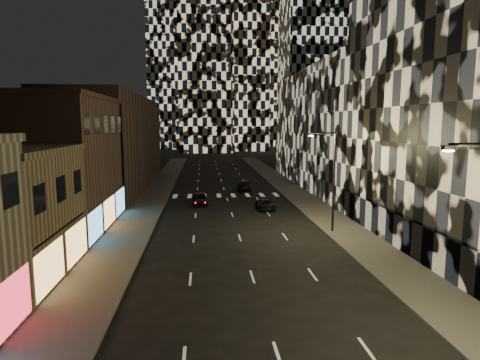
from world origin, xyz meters
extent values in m
cube|color=#47443F|center=(-10.00, 50.00, 0.07)|extent=(4.00, 120.00, 0.15)
cube|color=#47443F|center=(10.00, 50.00, 0.07)|extent=(4.00, 120.00, 0.15)
cube|color=#4C4C47|center=(-7.90, 50.00, 0.07)|extent=(0.20, 120.00, 0.15)
cube|color=#4C4C47|center=(7.90, 50.00, 0.07)|extent=(0.20, 120.00, 0.15)
cube|color=brown|center=(-17.00, 33.50, 6.00)|extent=(10.00, 15.00, 12.00)
cube|color=brown|center=(-17.00, 60.00, 7.00)|extent=(10.00, 40.00, 14.00)
cube|color=#383838|center=(12.30, 24.50, 1.50)|extent=(0.60, 25.00, 3.00)
cube|color=#232326|center=(20.00, 57.00, 9.00)|extent=(16.00, 40.00, 18.00)
cube|color=black|center=(35.00, 135.00, 50.00)|extent=(20.00, 20.00, 100.00)
cube|color=black|center=(-2.00, 140.00, 47.50)|extent=(18.00, 18.00, 95.00)
cylinder|color=black|center=(7.50, 10.00, 9.05)|extent=(2.20, 0.14, 0.14)
cube|color=black|center=(6.40, 10.00, 8.93)|extent=(0.50, 0.25, 0.18)
cube|color=#FFEAB2|center=(6.40, 10.00, 8.81)|extent=(0.35, 0.18, 0.06)
cylinder|color=black|center=(8.60, 30.00, 4.65)|extent=(0.20, 0.20, 9.00)
cylinder|color=black|center=(7.50, 30.00, 9.05)|extent=(2.20, 0.14, 0.14)
cube|color=black|center=(6.40, 30.00, 8.93)|extent=(0.50, 0.25, 0.18)
cube|color=#FFEAB2|center=(6.40, 30.00, 8.81)|extent=(0.35, 0.18, 0.06)
imported|color=black|center=(-3.50, 43.89, 0.75)|extent=(2.02, 4.50, 1.50)
imported|color=black|center=(3.01, 54.48, 0.72)|extent=(2.26, 5.05, 1.44)
imported|color=black|center=(4.00, 40.30, 0.56)|extent=(1.94, 4.09, 1.13)
camera|label=1|loc=(-3.08, -4.72, 9.85)|focal=30.00mm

